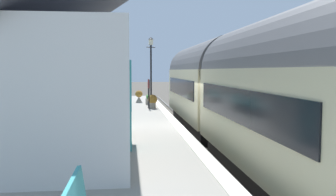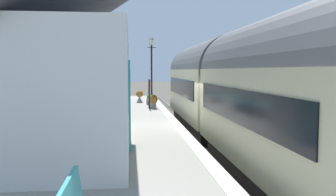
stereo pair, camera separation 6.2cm
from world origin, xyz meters
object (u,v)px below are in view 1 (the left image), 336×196
Objects in this scene: bench_mid_platform at (118,103)px; station_sign_board at (149,86)px; planter_corner_building at (114,96)px; planter_edge_near at (139,96)px; bench_near_building at (121,96)px; planter_edge_far at (153,101)px; station_building at (40,87)px; train at (233,90)px; planter_under_sign at (148,100)px; lamp_post_platform at (151,58)px; bench_by_lamp at (117,108)px.

station_sign_board is at bearing -42.60° from bench_mid_platform.
planter_edge_near is (-1.35, -1.64, 0.09)m from planter_corner_building.
bench_near_building is 1.86× the size of planter_edge_far.
station_building is at bearing 161.12° from planter_edge_far.
bench_near_building is 3.36m from station_sign_board.
train is at bearing -135.44° from bench_mid_platform.
station_building is 8.54m from bench_mid_platform.
planter_edge_near is at bearing 17.98° from train.
station_building is 8.59× the size of planter_under_sign.
lamp_post_platform is at bearing -0.70° from planter_edge_far.
station_sign_board reaches higher than planter_edge_far.
planter_edge_near is at bearing 16.83° from lamp_post_platform.
planter_under_sign is (-0.54, -1.64, -0.19)m from bench_near_building.
bench_mid_platform reaches higher than planter_edge_near.
bench_mid_platform is at bearing -176.03° from planter_corner_building.
bench_mid_platform reaches higher than planter_corner_building.
planter_corner_building is (5.02, 2.27, -0.11)m from planter_edge_far.
planter_under_sign is at bearing -14.67° from bench_by_lamp.
planter_corner_building is at bearing 3.10° from bench_by_lamp.
station_building reaches higher than train.
station_building reaches higher than lamp_post_platform.
planter_corner_building is (11.26, 4.86, -1.00)m from train.
planter_edge_far is 2.32m from planter_under_sign.
lamp_post_platform is 2.51× the size of station_sign_board.
planter_corner_building is (2.17, 0.53, -0.18)m from bench_near_building.
bench_near_building is at bearing 71.93° from planter_under_sign.
bench_near_building is at bearing 31.33° from planter_edge_far.
planter_edge_far is 0.95× the size of planter_edge_near.
bench_mid_platform is 2.53m from planter_edge_far.
planter_corner_building is (6.80, 0.47, -0.18)m from bench_mid_platform.
planter_corner_building is at bearing -4.47° from station_building.
planter_edge_near is at bearing -11.60° from station_building.
bench_mid_platform is 0.36× the size of lamp_post_platform.
planter_edge_near is (3.67, 0.63, -0.02)m from planter_edge_far.
station_sign_board is (4.05, -1.57, 0.71)m from bench_by_lamp.
bench_mid_platform is at bearing 167.89° from planter_edge_near.
bench_near_building is 1.84× the size of planter_under_sign.
train is at bearing -156.66° from planter_corner_building.
station_building is at bearing 168.74° from bench_mid_platform.
planter_edge_far is 5.51m from planter_corner_building.
station_building is 6.72× the size of planter_corner_building.
bench_near_building is 0.90× the size of station_sign_board.
station_building is at bearing 172.46° from bench_near_building.
planter_edge_far is 3.73m from planter_edge_near.
train is 4.92m from bench_by_lamp.
bench_near_building reaches higher than planter_edge_near.
planter_edge_far is at bearing -18.88° from station_building.
bench_near_building reaches higher than planter_under_sign.
bench_mid_platform is at bearing 137.40° from station_sign_board.
train is 11.81× the size of station_sign_board.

